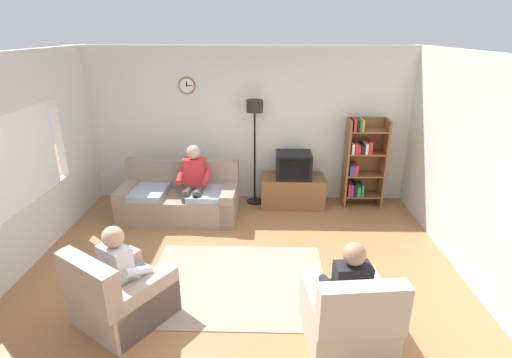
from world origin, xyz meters
name	(u,v)px	position (x,y,z in m)	size (l,w,h in m)	color
ground_plane	(241,279)	(0.00, 0.00, 0.00)	(12.00, 12.00, 0.00)	#9E6B42
back_wall_assembly	(249,125)	(0.00, 2.66, 1.35)	(6.20, 0.17, 2.70)	silver
right_wall	(495,182)	(2.86, 0.00, 1.35)	(0.12, 5.80, 2.70)	silver
couch	(180,199)	(-1.12, 1.75, 0.31)	(1.93, 0.95, 0.90)	gray
tv_stand	(292,191)	(0.78, 2.25, 0.27)	(1.10, 0.56, 0.54)	brown
tv	(294,165)	(0.78, 2.23, 0.76)	(0.60, 0.49, 0.44)	black
bookshelf	(362,162)	(1.96, 2.32, 0.79)	(0.68, 0.36, 1.57)	brown
floor_lamp	(255,124)	(0.10, 2.35, 1.45)	(0.28, 0.28, 1.85)	black
armchair_near_window	(121,297)	(-1.22, -0.75, 0.29)	(1.15, 1.18, 0.90)	tan
armchair_near_bookshelf	(348,317)	(1.12, -1.01, 0.29)	(0.89, 0.96, 0.90)	#BCAD99
area_rug	(237,282)	(-0.05, -0.08, 0.01)	(2.20, 1.70, 0.01)	gray
person_on_couch	(194,180)	(-0.85, 1.64, 0.70)	(0.52, 0.55, 1.24)	red
person_in_left_armchair	(125,268)	(-1.17, -0.68, 0.60)	(0.61, 0.64, 1.12)	silver
person_in_right_armchair	(348,285)	(1.11, -0.92, 0.60)	(0.54, 0.57, 1.12)	black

